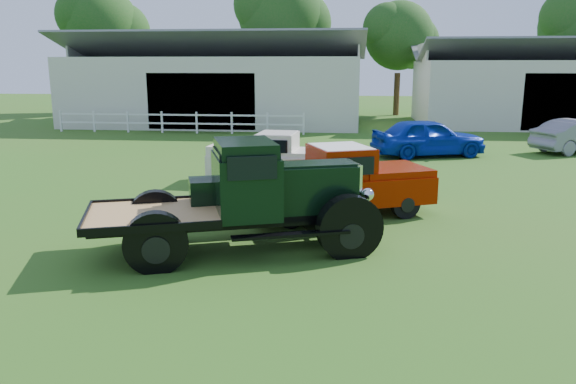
# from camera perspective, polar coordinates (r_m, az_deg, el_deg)

# --- Properties ---
(ground) EXTENTS (120.00, 120.00, 0.00)m
(ground) POSITION_cam_1_polar(r_m,az_deg,el_deg) (11.43, -1.66, -6.45)
(ground) COLOR #3E5D1E
(shed_left) EXTENTS (18.80, 10.20, 5.60)m
(shed_left) POSITION_cam_1_polar(r_m,az_deg,el_deg) (37.67, -6.93, 11.26)
(shed_left) COLOR beige
(shed_left) RESTS_ON ground
(shed_right) EXTENTS (16.80, 9.20, 5.20)m
(shed_right) POSITION_cam_1_polar(r_m,az_deg,el_deg) (39.72, 24.99, 9.97)
(shed_right) COLOR beige
(shed_right) RESTS_ON ground
(fence_rail) EXTENTS (14.20, 0.16, 1.20)m
(fence_rail) POSITION_cam_1_polar(r_m,az_deg,el_deg) (32.28, -10.99, 6.96)
(fence_rail) COLOR white
(fence_rail) RESTS_ON ground
(tree_a) EXTENTS (6.30, 6.30, 10.50)m
(tree_a) POSITION_cam_1_polar(r_m,az_deg,el_deg) (47.86, -18.36, 13.97)
(tree_a) COLOR #0F4A10
(tree_a) RESTS_ON ground
(tree_b) EXTENTS (6.90, 6.90, 11.50)m
(tree_b) POSITION_cam_1_polar(r_m,az_deg,el_deg) (45.07, -0.80, 15.35)
(tree_b) COLOR #0F4A10
(tree_b) RESTS_ON ground
(tree_c) EXTENTS (5.40, 5.40, 9.00)m
(tree_c) POSITION_cam_1_polar(r_m,az_deg,el_deg) (43.83, 11.14, 13.55)
(tree_c) COLOR #0F4A10
(tree_c) RESTS_ON ground
(tree_d) EXTENTS (6.00, 6.00, 10.00)m
(tree_d) POSITION_cam_1_polar(r_m,az_deg,el_deg) (47.65, 27.25, 12.93)
(tree_d) COLOR #0F4A10
(tree_d) RESTS_ON ground
(vintage_flatbed) EXTENTS (6.19, 4.04, 2.28)m
(vintage_flatbed) POSITION_cam_1_polar(r_m,az_deg,el_deg) (11.50, -4.86, -0.45)
(vintage_flatbed) COLOR black
(vintage_flatbed) RESTS_ON ground
(red_pickup) EXTENTS (5.28, 3.64, 1.80)m
(red_pickup) POSITION_cam_1_polar(r_m,az_deg,el_deg) (14.27, 4.96, 1.17)
(red_pickup) COLOR #8B1401
(red_pickup) RESTS_ON ground
(white_pickup) EXTENTS (4.50, 2.05, 1.61)m
(white_pickup) POSITION_cam_1_polar(r_m,az_deg,el_deg) (18.23, -1.35, 3.46)
(white_pickup) COLOR beige
(white_pickup) RESTS_ON ground
(misc_car_blue) EXTENTS (5.02, 3.19, 1.59)m
(misc_car_blue) POSITION_cam_1_polar(r_m,az_deg,el_deg) (24.29, 14.06, 5.41)
(misc_car_blue) COLOR #082AA8
(misc_car_blue) RESTS_ON ground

